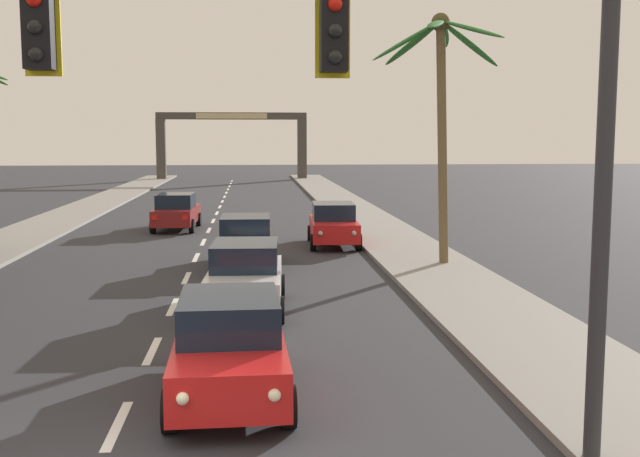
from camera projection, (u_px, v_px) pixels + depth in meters
The scene contains 10 objects.
sidewalk_right at pixel (401, 245), 29.81m from camera, with size 3.20×110.00×0.14m, color gray.
lane_markings at pixel (210, 253), 28.28m from camera, with size 4.28×86.04×0.01m.
traffic_signal_mast at pixel (346, 84), 9.06m from camera, with size 10.26×0.41×6.87m.
sedan_lead_at_stop_bar at pixel (230, 346), 12.51m from camera, with size 2.03×4.48×1.68m.
sedan_third_in_queue at pixel (245, 276), 18.84m from camera, with size 2.10×4.51×1.68m.
sedan_fifth_in_queue at pixel (246, 241), 25.16m from camera, with size 2.01×4.48×1.68m.
sedan_oncoming_far at pixel (176, 211), 35.29m from camera, with size 2.08×4.50×1.68m.
sedan_parked_nearest_kerb at pixel (333, 224), 30.13m from camera, with size 2.08×4.50×1.68m.
palm_right_second at pixel (441, 79), 24.54m from camera, with size 4.36×4.80×8.21m.
town_gateway_arch at pixel (232, 136), 76.52m from camera, with size 15.01×0.90×6.73m.
Camera 1 is at (2.05, -9.13, 4.26)m, focal length 42.81 mm.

